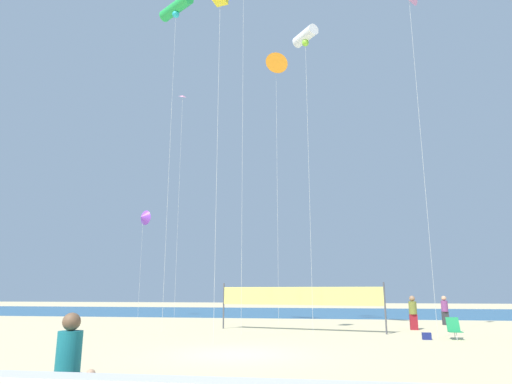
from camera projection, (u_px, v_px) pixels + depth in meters
The scene contains 13 objects.
ground_plane at pixel (239, 354), 14.21m from camera, with size 120.00×120.00×0.00m, color beige.
ocean_band at pixel (297, 312), 41.73m from camera, with size 120.00×20.00×0.01m, color #28608C.
mother_figure at pixel (68, 364), 6.89m from camera, with size 0.38×0.38×1.67m.
beachgoer_plum_shirt at pixel (445, 309), 26.45m from camera, with size 0.39×0.39×1.69m.
beachgoer_olive_shirt at pixel (413, 312), 23.15m from camera, with size 0.40×0.40×1.74m.
folding_beach_chair at pixel (454, 328), 18.64m from camera, with size 0.52×0.65×0.89m.
volleyball_net at pixel (299, 298), 22.58m from camera, with size 8.37×2.02×2.40m.
beach_handbag at pixel (427, 336), 18.44m from camera, with size 0.36×0.18×0.29m, color navy.
kite_white_tube at pixel (305, 37), 24.42m from camera, with size 1.47×1.61×16.06m.
kite_pink_diamond at pixel (182, 108), 33.78m from camera, with size 0.57×0.57×16.76m.
kite_orange_delta at pixel (276, 65), 29.21m from camera, with size 1.55×0.93×17.35m.
kite_violet_delta at pixel (143, 217), 35.25m from camera, with size 1.27×0.96×8.29m.
kite_green_tube at pixel (176, 8), 26.09m from camera, with size 2.43×1.99×18.67m.
Camera 1 is at (2.88, -14.74, 2.02)m, focal length 31.04 mm.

